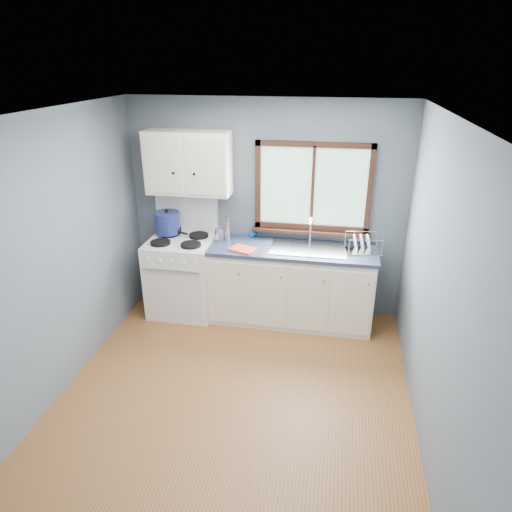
% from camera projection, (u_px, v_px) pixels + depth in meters
% --- Properties ---
extents(floor, '(3.20, 3.60, 0.02)m').
position_uv_depth(floor, '(233.00, 400.00, 4.19)').
color(floor, brown).
rests_on(floor, ground).
extents(ceiling, '(3.20, 3.60, 0.02)m').
position_uv_depth(ceiling, '(226.00, 115.00, 3.18)').
color(ceiling, white).
rests_on(ceiling, wall_back).
extents(wall_back, '(3.20, 0.02, 2.50)m').
position_uv_depth(wall_back, '(266.00, 209.00, 5.32)').
color(wall_back, slate).
rests_on(wall_back, ground).
extents(wall_front, '(3.20, 0.02, 2.50)m').
position_uv_depth(wall_front, '(137.00, 451.00, 2.05)').
color(wall_front, slate).
rests_on(wall_front, ground).
extents(wall_left, '(0.02, 3.60, 2.50)m').
position_uv_depth(wall_left, '(49.00, 262.00, 3.95)').
color(wall_left, slate).
rests_on(wall_left, ground).
extents(wall_right, '(0.02, 3.60, 2.50)m').
position_uv_depth(wall_right, '(439.00, 294.00, 3.42)').
color(wall_right, slate).
rests_on(wall_right, ground).
extents(gas_range, '(0.76, 0.69, 1.36)m').
position_uv_depth(gas_range, '(183.00, 274.00, 5.47)').
color(gas_range, white).
rests_on(gas_range, floor).
extents(base_cabinets, '(1.85, 0.60, 0.88)m').
position_uv_depth(base_cabinets, '(291.00, 288.00, 5.31)').
color(base_cabinets, white).
rests_on(base_cabinets, floor).
extents(countertop, '(1.89, 0.64, 0.04)m').
position_uv_depth(countertop, '(292.00, 250.00, 5.11)').
color(countertop, '#222D45').
rests_on(countertop, base_cabinets).
extents(sink, '(0.84, 0.46, 0.44)m').
position_uv_depth(sink, '(308.00, 254.00, 5.10)').
color(sink, silver).
rests_on(sink, countertop).
extents(window, '(1.36, 0.10, 1.03)m').
position_uv_depth(window, '(312.00, 194.00, 5.10)').
color(window, '#9EC6A8').
rests_on(window, wall_back).
extents(upper_cabinets, '(0.95, 0.35, 0.70)m').
position_uv_depth(upper_cabinets, '(188.00, 163.00, 5.07)').
color(upper_cabinets, white).
rests_on(upper_cabinets, wall_back).
extents(skillet, '(0.40, 0.33, 0.05)m').
position_uv_depth(skillet, '(171.00, 230.00, 5.43)').
color(skillet, black).
rests_on(skillet, gas_range).
extents(stockpot, '(0.39, 0.39, 0.29)m').
position_uv_depth(stockpot, '(167.00, 222.00, 5.38)').
color(stockpot, navy).
rests_on(stockpot, gas_range).
extents(utensil_crock, '(0.15, 0.15, 0.37)m').
position_uv_depth(utensil_crock, '(220.00, 234.00, 5.30)').
color(utensil_crock, silver).
rests_on(utensil_crock, countertop).
extents(thermos, '(0.08, 0.08, 0.29)m').
position_uv_depth(thermos, '(227.00, 229.00, 5.25)').
color(thermos, silver).
rests_on(thermos, countertop).
extents(soap_bottle, '(0.11, 0.11, 0.24)m').
position_uv_depth(soap_bottle, '(251.00, 228.00, 5.35)').
color(soap_bottle, '#1243B1').
rests_on(soap_bottle, countertop).
extents(dish_towel, '(0.33, 0.29, 0.02)m').
position_uv_depth(dish_towel, '(243.00, 249.00, 5.04)').
color(dish_towel, '#E8532B').
rests_on(dish_towel, countertop).
extents(dish_rack, '(0.41, 0.34, 0.19)m').
position_uv_depth(dish_rack, '(362.00, 247.00, 5.00)').
color(dish_rack, silver).
rests_on(dish_rack, countertop).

